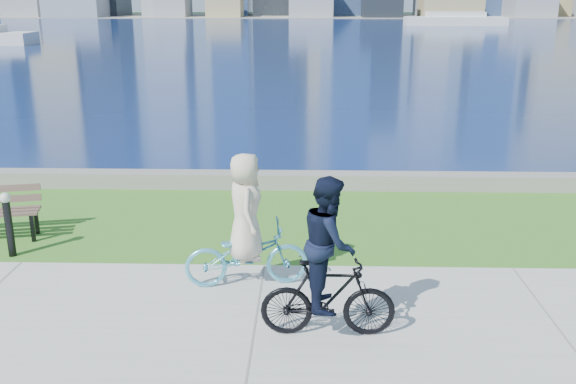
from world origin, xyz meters
The scene contains 9 objects.
ground centered at (0.00, 0.00, 0.00)m, with size 320.00×320.00×0.00m, color #316B1C.
concrete_path centered at (0.00, 0.00, 0.01)m, with size 80.00×3.50×0.02m, color #ABABA5.
seawall centered at (0.00, 6.20, 0.17)m, with size 90.00×0.50×0.35m, color slate.
bay_water centered at (0.00, 72.00, 0.00)m, with size 320.00×131.00×0.01m, color #0C1F51.
far_shore centered at (0.00, 130.00, 0.06)m, with size 320.00×30.00×0.12m, color gray.
ferry_far centered at (21.82, 87.61, 0.80)m, with size 14.13×4.04×1.92m.
bollard_lamp centered at (-4.28, 2.07, 0.64)m, with size 0.18×0.18×1.12m.
cyclist_woman centered at (-0.22, 1.03, 0.78)m, with size 0.93×1.92×2.04m.
cyclist_man centered at (0.96, -0.45, 0.91)m, with size 0.63×1.72×2.12m.
Camera 1 is at (0.66, -7.83, 4.22)m, focal length 40.00 mm.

